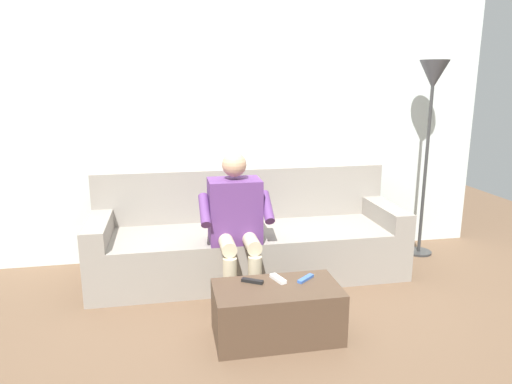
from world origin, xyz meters
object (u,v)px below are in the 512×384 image
at_px(remote_white, 278,279).
at_px(remote_blue, 306,279).
at_px(remote_black, 252,281).
at_px(floor_lamp, 432,93).
at_px(coffee_table, 277,312).
at_px(person_solo_seated, 236,217).
at_px(couch, 248,238).

height_order(remote_white, remote_blue, remote_white).
height_order(remote_black, floor_lamp, floor_lamp).
relative_size(remote_white, floor_lamp, 0.08).
xyz_separation_m(coffee_table, floor_lamp, (-1.69, -1.22, 1.34)).
bearing_deg(remote_blue, coffee_table, -21.43).
xyz_separation_m(person_solo_seated, remote_white, (-0.19, 0.60, -0.26)).
bearing_deg(remote_blue, person_solo_seated, -99.89).
distance_m(person_solo_seated, remote_white, 0.68).
xyz_separation_m(couch, person_solo_seated, (0.16, 0.41, 0.32)).
relative_size(coffee_table, remote_black, 5.55).
xyz_separation_m(couch, remote_white, (-0.03, 1.01, 0.06)).
height_order(coffee_table, person_solo_seated, person_solo_seated).
bearing_deg(remote_black, coffee_table, 176.55).
xyz_separation_m(person_solo_seated, floor_lamp, (-1.85, -0.52, 0.89)).
distance_m(coffee_table, remote_white, 0.21).
bearing_deg(remote_black, floor_lamp, -117.65).
bearing_deg(person_solo_seated, remote_black, 91.62).
relative_size(couch, remote_blue, 17.27).
xyz_separation_m(person_solo_seated, remote_blue, (-0.37, 0.62, -0.26)).
bearing_deg(remote_blue, remote_white, -48.13).
distance_m(person_solo_seated, floor_lamp, 2.12).
height_order(person_solo_seated, remote_blue, person_solo_seated).
xyz_separation_m(coffee_table, remote_white, (-0.03, -0.10, 0.18)).
height_order(couch, person_solo_seated, person_solo_seated).
distance_m(remote_white, remote_black, 0.17).
bearing_deg(remote_blue, remote_black, -44.50).
xyz_separation_m(person_solo_seated, remote_black, (-0.02, 0.60, -0.26)).
distance_m(remote_white, remote_blue, 0.18).
bearing_deg(floor_lamp, coffee_table, 35.65).
distance_m(coffee_table, person_solo_seated, 0.84).
bearing_deg(remote_white, coffee_table, 144.30).
bearing_deg(person_solo_seated, couch, -111.36).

